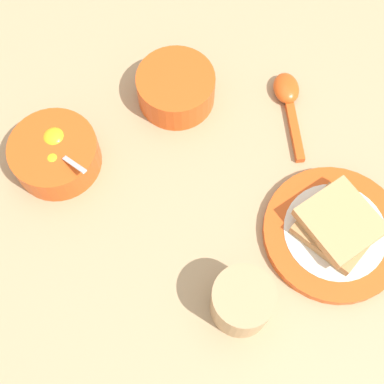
{
  "coord_description": "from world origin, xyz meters",
  "views": [
    {
      "loc": [
        -0.2,
        0.31,
        0.74
      ],
      "look_at": [
        0.03,
        0.1,
        0.02
      ],
      "focal_mm": 50.0,
      "sensor_mm": 36.0,
      "label": 1
    }
  ],
  "objects_px": {
    "drinking_cup": "(242,301)",
    "toast_sandwich": "(339,225)",
    "congee_bowl": "(174,88)",
    "egg_bowl": "(55,154)",
    "toast_plate": "(334,233)",
    "soup_spoon": "(288,97)"
  },
  "relations": [
    {
      "from": "drinking_cup",
      "to": "toast_sandwich",
      "type": "bearing_deg",
      "value": -94.71
    },
    {
      "from": "congee_bowl",
      "to": "toast_sandwich",
      "type": "bearing_deg",
      "value": -177.01
    },
    {
      "from": "egg_bowl",
      "to": "toast_plate",
      "type": "bearing_deg",
      "value": -148.69
    },
    {
      "from": "toast_sandwich",
      "to": "drinking_cup",
      "type": "xyz_separation_m",
      "value": [
        0.01,
        0.18,
        0.01
      ]
    },
    {
      "from": "toast_sandwich",
      "to": "drinking_cup",
      "type": "relative_size",
      "value": 1.36
    },
    {
      "from": "toast_sandwich",
      "to": "congee_bowl",
      "type": "xyz_separation_m",
      "value": [
        0.33,
        0.02,
        -0.0
      ]
    },
    {
      "from": "drinking_cup",
      "to": "soup_spoon",
      "type": "bearing_deg",
      "value": -57.3
    },
    {
      "from": "egg_bowl",
      "to": "toast_plate",
      "type": "relative_size",
      "value": 0.71
    },
    {
      "from": "toast_plate",
      "to": "toast_sandwich",
      "type": "xyz_separation_m",
      "value": [
        0.0,
        -0.0,
        0.03
      ]
    },
    {
      "from": "toast_plate",
      "to": "toast_sandwich",
      "type": "height_order",
      "value": "toast_sandwich"
    },
    {
      "from": "congee_bowl",
      "to": "soup_spoon",
      "type": "bearing_deg",
      "value": -133.45
    },
    {
      "from": "toast_plate",
      "to": "congee_bowl",
      "type": "height_order",
      "value": "congee_bowl"
    },
    {
      "from": "egg_bowl",
      "to": "toast_plate",
      "type": "xyz_separation_m",
      "value": [
        -0.37,
        -0.22,
        -0.02
      ]
    },
    {
      "from": "toast_sandwich",
      "to": "congee_bowl",
      "type": "distance_m",
      "value": 0.33
    },
    {
      "from": "egg_bowl",
      "to": "toast_sandwich",
      "type": "bearing_deg",
      "value": -148.22
    },
    {
      "from": "toast_plate",
      "to": "drinking_cup",
      "type": "distance_m",
      "value": 0.18
    },
    {
      "from": "soup_spoon",
      "to": "drinking_cup",
      "type": "xyz_separation_m",
      "value": [
        -0.19,
        0.29,
        0.03
      ]
    },
    {
      "from": "congee_bowl",
      "to": "toast_plate",
      "type": "bearing_deg",
      "value": -177.52
    },
    {
      "from": "toast_plate",
      "to": "congee_bowl",
      "type": "bearing_deg",
      "value": 2.48
    },
    {
      "from": "soup_spoon",
      "to": "egg_bowl",
      "type": "bearing_deg",
      "value": 64.68
    },
    {
      "from": "toast_plate",
      "to": "congee_bowl",
      "type": "relative_size",
      "value": 1.66
    },
    {
      "from": "egg_bowl",
      "to": "soup_spoon",
      "type": "xyz_separation_m",
      "value": [
        -0.16,
        -0.34,
        -0.02
      ]
    }
  ]
}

